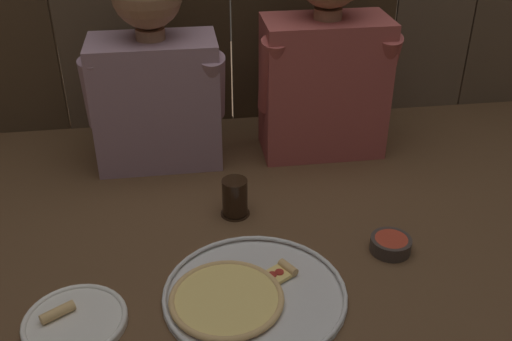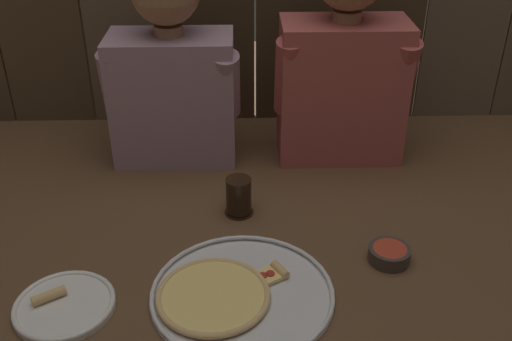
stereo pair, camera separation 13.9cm
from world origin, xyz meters
The scene contains 7 objects.
ground_plane centered at (0.00, 0.00, 0.00)m, with size 3.20×3.20×0.00m, color brown.
pizza_tray centered at (-0.07, -0.13, 0.01)m, with size 0.40×0.40×0.03m.
dinner_plate centered at (-0.43, -0.16, 0.01)m, with size 0.21×0.21×0.03m.
drinking_glass centered at (-0.06, 0.19, 0.05)m, with size 0.08×0.08×0.10m.
dipping_bowl centered at (0.29, -0.02, 0.02)m, with size 0.10×0.10×0.04m.
diner_left centered at (-0.25, 0.51, 0.29)m, with size 0.39×0.21×0.60m.
diner_right centered at (0.25, 0.51, 0.31)m, with size 0.40×0.22×0.65m.
Camera 1 is at (-0.19, -1.09, 0.89)m, focal length 41.48 mm.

